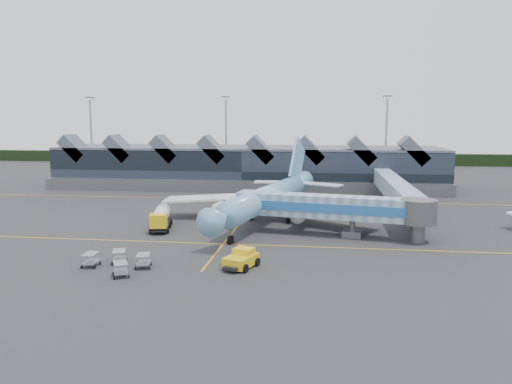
# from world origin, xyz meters

# --- Properties ---
(ground) EXTENTS (260.00, 260.00, 0.00)m
(ground) POSITION_xyz_m (0.00, 0.00, 0.00)
(ground) COLOR #2C2C2F
(ground) RESTS_ON ground
(taxi_stripes) EXTENTS (120.00, 60.00, 0.01)m
(taxi_stripes) POSITION_xyz_m (0.00, 10.00, 0.01)
(taxi_stripes) COLOR orange
(taxi_stripes) RESTS_ON ground
(tree_line_far) EXTENTS (260.00, 4.00, 4.00)m
(tree_line_far) POSITION_xyz_m (0.00, 110.00, 2.00)
(tree_line_far) COLOR black
(tree_line_far) RESTS_ON ground
(terminal) EXTENTS (90.00, 22.25, 12.52)m
(terminal) POSITION_xyz_m (-5.07, 47.35, 4.88)
(terminal) COLOR black
(terminal) RESTS_ON ground
(light_masts) EXTENTS (132.40, 42.56, 22.45)m
(light_masts) POSITION_xyz_m (21.00, 62.80, 12.49)
(light_masts) COLOR #9A9DA2
(light_masts) RESTS_ON ground
(main_airliner) EXTENTS (35.26, 41.25, 13.38)m
(main_airliner) POSITION_xyz_m (4.46, 7.20, 3.93)
(main_airliner) COLOR #71B1E4
(main_airliner) RESTS_ON ground
(jet_bridge) EXTENTS (27.01, 8.67, 5.81)m
(jet_bridge) POSITION_xyz_m (15.62, -1.91, 3.94)
(jet_bridge) COLOR #6B91B2
(jet_bridge) RESTS_ON ground
(fuel_truck) EXTENTS (4.22, 9.54, 3.18)m
(fuel_truck) POSITION_xyz_m (-10.91, -0.12, 1.78)
(fuel_truck) COLOR black
(fuel_truck) RESTS_ON ground
(pushback_tug) EXTENTS (4.02, 5.08, 2.05)m
(pushback_tug) POSITION_xyz_m (3.96, -17.88, 0.92)
(pushback_tug) COLOR yellow
(pushback_tug) RESTS_ON ground
(baggage_carts) EXTENTS (7.54, 6.98, 1.49)m
(baggage_carts) POSITION_xyz_m (-9.18, -19.96, 0.84)
(baggage_carts) COLOR #95999E
(baggage_carts) RESTS_ON ground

